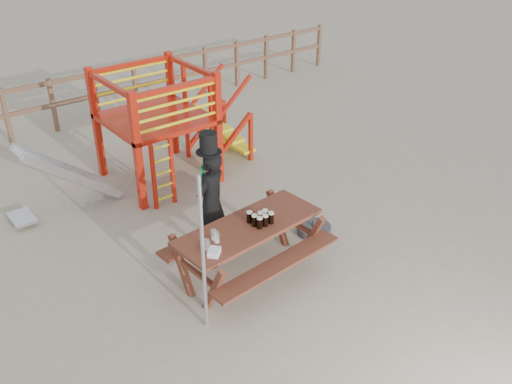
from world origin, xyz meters
name	(u,v)px	position (x,y,z in m)	size (l,w,h in m)	color
ground	(274,273)	(0.00, 0.00, 0.00)	(60.00, 60.00, 0.00)	tan
back_fence	(74,95)	(0.00, 7.00, 0.74)	(15.09, 0.09, 1.20)	brown
playground_fort	(153,126)	(0.12, 3.58, 1.07)	(4.71, 1.84, 2.10)	#AF1B0B
picnic_table	(249,244)	(-0.29, 0.22, 0.52)	(2.23, 1.62, 0.83)	brown
man_with_hat	(211,200)	(-0.35, 1.05, 0.87)	(0.70, 0.58, 1.94)	black
metal_pole	(203,256)	(-1.36, -0.30, 1.08)	(0.05, 0.05, 2.16)	#B2B2B7
parasol_base	(314,229)	(1.18, 0.43, 0.06)	(0.55, 0.55, 0.23)	#38383D
paper_bag	(214,252)	(-1.05, -0.06, 0.87)	(0.18, 0.14, 0.08)	white
stout_pints	(261,219)	(-0.14, 0.14, 0.91)	(0.30, 0.29, 0.17)	black
empty_glasses	(213,239)	(-0.93, 0.15, 0.89)	(0.28, 0.22, 0.15)	silver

